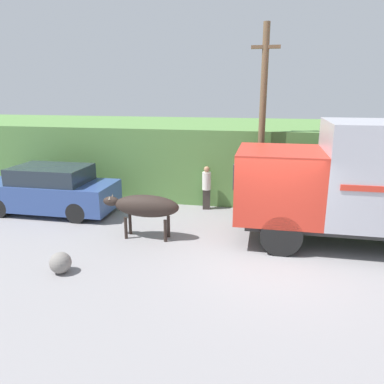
{
  "coord_description": "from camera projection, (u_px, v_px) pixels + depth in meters",
  "views": [
    {
      "loc": [
        -0.11,
        -8.68,
        4.1
      ],
      "look_at": [
        -2.09,
        1.18,
        1.33
      ],
      "focal_mm": 35.0,
      "sensor_mm": 36.0,
      "label": 1
    }
  ],
  "objects": [
    {
      "name": "ground_plane",
      "position": [
        265.0,
        260.0,
        9.27
      ],
      "size": [
        60.0,
        60.0,
        0.0
      ],
      "primitive_type": "plane",
      "color": "gray"
    },
    {
      "name": "hillside_embankment",
      "position": [
        269.0,
        157.0,
        15.67
      ],
      "size": [
        32.0,
        6.02,
        2.73
      ],
      "color": "#568442",
      "rests_on": "ground_plane"
    },
    {
      "name": "building_backdrop",
      "position": [
        102.0,
        157.0,
        15.64
      ],
      "size": [
        5.64,
        2.7,
        2.67
      ],
      "color": "#8CC69E",
      "rests_on": "ground_plane"
    },
    {
      "name": "brown_cow",
      "position": [
        145.0,
        206.0,
        10.46
      ],
      "size": [
        2.21,
        0.63,
        1.26
      ],
      "rotation": [
        0.0,
        0.0,
        0.21
      ],
      "color": "#2D231E",
      "rests_on": "ground_plane"
    },
    {
      "name": "parked_suv",
      "position": [
        50.0,
        190.0,
        12.71
      ],
      "size": [
        4.47,
        1.84,
        1.61
      ],
      "rotation": [
        0.0,
        0.0,
        -0.01
      ],
      "color": "#334C8C",
      "rests_on": "ground_plane"
    },
    {
      "name": "pedestrian_on_hill",
      "position": [
        207.0,
        186.0,
        13.04
      ],
      "size": [
        0.35,
        0.35,
        1.54
      ],
      "rotation": [
        0.0,
        0.0,
        3.32
      ],
      "color": "#38332D",
      "rests_on": "ground_plane"
    },
    {
      "name": "utility_pole",
      "position": [
        262.0,
        119.0,
        12.15
      ],
      "size": [
        0.9,
        0.21,
        6.1
      ],
      "color": "brown",
      "rests_on": "ground_plane"
    },
    {
      "name": "roadside_rock",
      "position": [
        60.0,
        263.0,
        8.59
      ],
      "size": [
        0.5,
        0.5,
        0.5
      ],
      "color": "gray",
      "rests_on": "ground_plane"
    }
  ]
}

